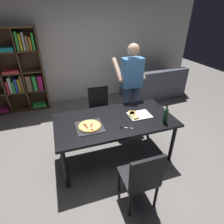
# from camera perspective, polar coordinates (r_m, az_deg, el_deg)

# --- Properties ---
(ground_plane) EXTENTS (12.00, 12.00, 0.00)m
(ground_plane) POSITION_cam_1_polar(r_m,az_deg,el_deg) (3.24, 0.86, -13.66)
(ground_plane) COLOR gray
(back_wall) EXTENTS (6.40, 0.10, 2.80)m
(back_wall) POSITION_cam_1_polar(r_m,az_deg,el_deg) (4.95, -9.58, 19.83)
(back_wall) COLOR silver
(back_wall) RESTS_ON ground_plane
(dining_table) EXTENTS (1.87, 0.96, 0.75)m
(dining_table) POSITION_cam_1_polar(r_m,az_deg,el_deg) (2.81, 0.97, -3.51)
(dining_table) COLOR black
(dining_table) RESTS_ON ground_plane
(chair_near_camera) EXTENTS (0.42, 0.42, 0.90)m
(chair_near_camera) POSITION_cam_1_polar(r_m,az_deg,el_deg) (2.26, 9.56, -20.09)
(chair_near_camera) COLOR black
(chair_near_camera) RESTS_ON ground_plane
(chair_far_side) EXTENTS (0.42, 0.42, 0.90)m
(chair_far_side) POSITION_cam_1_polar(r_m,az_deg,el_deg) (3.70, -4.00, 2.11)
(chair_far_side) COLOR black
(chair_far_side) RESTS_ON ground_plane
(couch) EXTENTS (1.76, 0.97, 0.85)m
(couch) POSITION_cam_1_polar(r_m,az_deg,el_deg) (5.35, 13.39, 7.92)
(couch) COLOR #4C515B
(couch) RESTS_ON ground_plane
(bookshelf) EXTENTS (1.40, 0.35, 1.95)m
(bookshelf) POSITION_cam_1_polar(r_m,az_deg,el_deg) (4.85, -29.41, 11.22)
(bookshelf) COLOR #513823
(bookshelf) RESTS_ON ground_plane
(person_serving_pizza) EXTENTS (0.55, 0.54, 1.75)m
(person_serving_pizza) POSITION_cam_1_polar(r_m,az_deg,el_deg) (3.49, 6.23, 9.02)
(person_serving_pizza) COLOR #38476B
(person_serving_pizza) RESTS_ON ground_plane
(pepperoni_pizza_on_tray) EXTENTS (0.39, 0.39, 0.04)m
(pepperoni_pizza_on_tray) POSITION_cam_1_polar(r_m,az_deg,el_deg) (2.61, -7.27, -4.60)
(pepperoni_pizza_on_tray) COLOR #2D2D33
(pepperoni_pizza_on_tray) RESTS_ON dining_table
(pizza_slices_on_towel) EXTENTS (0.36, 0.29, 0.03)m
(pizza_slices_on_towel) POSITION_cam_1_polar(r_m,az_deg,el_deg) (2.90, 7.97, -0.88)
(pizza_slices_on_towel) COLOR white
(pizza_slices_on_towel) RESTS_ON dining_table
(wine_bottle) EXTENTS (0.07, 0.07, 0.32)m
(wine_bottle) POSITION_cam_1_polar(r_m,az_deg,el_deg) (2.76, 16.97, -1.07)
(wine_bottle) COLOR #194723
(wine_bottle) RESTS_ON dining_table
(kitchen_scissors) EXTENTS (0.19, 0.14, 0.01)m
(kitchen_scissors) POSITION_cam_1_polar(r_m,az_deg,el_deg) (2.58, 3.89, -5.04)
(kitchen_scissors) COLOR silver
(kitchen_scissors) RESTS_ON dining_table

